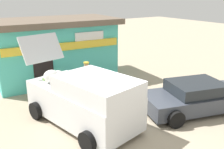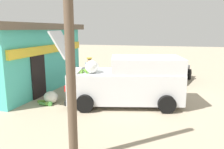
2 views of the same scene
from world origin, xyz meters
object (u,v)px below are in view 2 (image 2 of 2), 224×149
object	(u,v)px
customer_bending	(77,82)
storefront_bar	(24,56)
delivery_van	(128,80)
paint_bucket	(92,80)
vendor_standing	(90,73)
parked_sedan	(166,72)
unloaded_banana_pile	(51,98)

from	to	relation	value
customer_bending	storefront_bar	bearing A→B (deg)	68.75
delivery_van	paint_bucket	size ratio (longest dim) A/B	15.88
storefront_bar	vendor_standing	distance (m)	3.38
vendor_standing	paint_bucket	size ratio (longest dim) A/B	5.09
storefront_bar	paint_bucket	bearing A→B (deg)	-55.88
customer_bending	paint_bucket	size ratio (longest dim) A/B	4.06
customer_bending	parked_sedan	bearing A→B (deg)	-38.94
parked_sedan	vendor_standing	size ratio (longest dim) A/B	2.72
customer_bending	unloaded_banana_pile	world-z (taller)	customer_bending
vendor_standing	unloaded_banana_pile	bearing A→B (deg)	151.02
unloaded_banana_pile	delivery_van	bearing A→B (deg)	-77.49
parked_sedan	paint_bucket	distance (m)	4.06
unloaded_banana_pile	paint_bucket	distance (m)	3.66
delivery_van	unloaded_banana_pile	bearing A→B (deg)	102.51
vendor_standing	unloaded_banana_pile	world-z (taller)	vendor_standing
parked_sedan	customer_bending	world-z (taller)	customer_bending
parked_sedan	unloaded_banana_pile	size ratio (longest dim) A/B	4.47
delivery_van	customer_bending	bearing A→B (deg)	95.40
vendor_standing	customer_bending	xyz separation A→B (m)	(-1.35, 0.07, -0.12)
delivery_van	vendor_standing	world-z (taller)	delivery_van
delivery_van	parked_sedan	world-z (taller)	delivery_van
delivery_van	customer_bending	size ratio (longest dim) A/B	3.92
delivery_van	vendor_standing	bearing A→B (deg)	59.75
parked_sedan	storefront_bar	bearing A→B (deg)	114.12
storefront_bar	parked_sedan	world-z (taller)	storefront_bar
vendor_standing	paint_bucket	xyz separation A→B (m)	(1.80, 0.52, -0.76)
storefront_bar	delivery_van	distance (m)	5.45
delivery_van	vendor_standing	xyz separation A→B (m)	(1.16, 1.99, -0.01)
paint_bucket	parked_sedan	bearing A→B (deg)	-74.22
storefront_bar	unloaded_banana_pile	world-z (taller)	storefront_bar
unloaded_banana_pile	storefront_bar	bearing A→B (deg)	53.01
customer_bending	unloaded_banana_pile	size ratio (longest dim) A/B	1.31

